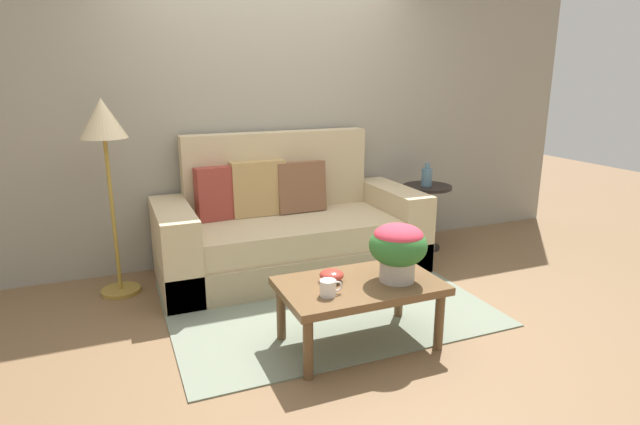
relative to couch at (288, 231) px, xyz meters
The scene contains 11 objects.
ground_plane 0.91m from the couch, 89.46° to the right, with size 14.00×14.00×0.00m, color brown.
wall_back 1.14m from the couch, 89.10° to the left, with size 6.40×0.12×2.75m, color gray.
area_rug 0.82m from the couch, 89.39° to the right, with size 2.21×1.70×0.01m, color gray.
couch is the anchor object (origin of this frame).
coffee_table 1.38m from the couch, 90.66° to the right, with size 0.97×0.59×0.42m.
side_table 1.40m from the couch, ahead, with size 0.45×0.45×0.62m.
floor_lamp 1.61m from the couch, behind, with size 0.33×0.33×1.48m.
potted_plant 1.48m from the couch, 81.74° to the right, with size 0.35×0.35×0.36m.
coffee_mug 1.51m from the couch, 100.23° to the right, with size 0.14×0.09×0.09m.
snack_bowl 1.31m from the couch, 97.33° to the right, with size 0.15×0.15×0.07m.
table_vase 1.43m from the couch, ahead, with size 0.10×0.10×0.22m.
Camera 1 is at (-1.36, -3.16, 1.65)m, focal length 29.17 mm.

